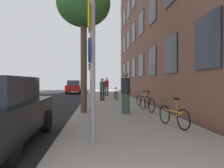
% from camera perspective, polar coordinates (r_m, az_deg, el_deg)
% --- Properties ---
extents(ground_plane, '(41.80, 41.80, 0.00)m').
position_cam_1_polar(ground_plane, '(16.35, -12.75, -4.61)').
color(ground_plane, '#332D28').
extents(road_asphalt, '(7.00, 38.00, 0.01)m').
position_cam_1_polar(road_asphalt, '(16.79, -19.88, -4.48)').
color(road_asphalt, black).
rests_on(road_asphalt, ground).
extents(sidewalk, '(4.20, 38.00, 0.12)m').
position_cam_1_polar(sidewalk, '(16.21, -0.38, -4.42)').
color(sidewalk, gray).
rests_on(sidewalk, ground).
extents(sign_post, '(0.15, 0.60, 3.43)m').
position_cam_1_polar(sign_post, '(4.68, -5.64, 7.32)').
color(sign_post, gray).
rests_on(sign_post, sidewalk).
extents(traffic_light, '(0.43, 0.24, 3.58)m').
position_cam_1_polar(traffic_light, '(25.40, -5.97, 3.13)').
color(traffic_light, black).
rests_on(traffic_light, sidewalk).
extents(tree_near, '(2.41, 2.41, 5.91)m').
position_cam_1_polar(tree_near, '(10.03, -7.80, 20.63)').
color(tree_near, brown).
rests_on(tree_near, sidewalk).
extents(bicycle_0, '(0.53, 1.58, 0.91)m').
position_cam_1_polar(bicycle_0, '(6.73, 16.55, -8.27)').
color(bicycle_0, black).
rests_on(bicycle_0, sidewalk).
extents(bicycle_1, '(0.45, 1.71, 0.97)m').
position_cam_1_polar(bicycle_1, '(9.91, 9.55, -5.19)').
color(bicycle_1, black).
rests_on(bicycle_1, sidewalk).
extents(bicycle_2, '(0.53, 1.59, 0.89)m').
position_cam_1_polar(bicycle_2, '(11.65, 8.47, -4.46)').
color(bicycle_2, black).
rests_on(bicycle_2, sidewalk).
extents(bicycle_3, '(0.42, 1.64, 0.95)m').
position_cam_1_polar(bicycle_3, '(15.76, 1.01, -3.00)').
color(bicycle_3, black).
rests_on(bicycle_3, sidewalk).
extents(pedestrian_0, '(0.53, 0.53, 1.81)m').
position_cam_1_polar(pedestrian_0, '(9.06, 3.76, -1.59)').
color(pedestrian_0, '#33594C').
rests_on(pedestrian_0, sidewalk).
extents(pedestrian_1, '(0.49, 0.49, 1.63)m').
position_cam_1_polar(pedestrian_1, '(15.08, -2.70, -1.05)').
color(pedestrian_1, '#26262D').
rests_on(pedestrian_1, sidewalk).
extents(pedestrian_2, '(0.55, 0.55, 1.75)m').
position_cam_1_polar(pedestrian_2, '(19.96, -1.49, -0.40)').
color(pedestrian_2, '#33594C').
rests_on(pedestrian_2, sidewalk).
extents(car_1, '(1.79, 4.19, 1.62)m').
position_cam_1_polar(car_1, '(26.35, -10.30, -0.74)').
color(car_1, red).
rests_on(car_1, road_asphalt).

